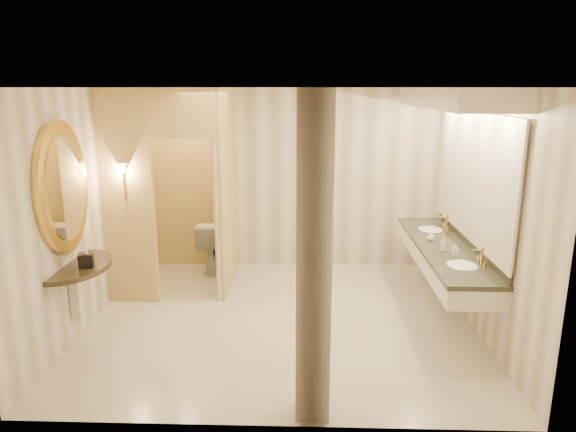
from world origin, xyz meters
name	(u,v)px	position (x,y,z in m)	size (l,w,h in m)	color
floor	(281,319)	(0.00, 0.00, 0.00)	(4.50, 4.50, 0.00)	beige
ceiling	(280,87)	(0.00, 0.00, 2.70)	(4.50, 4.50, 0.00)	silver
wall_back	(287,179)	(0.00, 2.00, 1.35)	(4.50, 0.02, 2.70)	beige
wall_front	(268,271)	(0.00, -2.00, 1.35)	(4.50, 0.02, 2.70)	beige
wall_left	(85,208)	(-2.25, 0.00, 1.35)	(0.02, 4.00, 2.70)	beige
wall_right	(480,211)	(2.25, 0.00, 1.35)	(0.02, 4.00, 2.70)	beige
toilet_closet	(200,190)	(-1.11, 0.97, 1.39)	(1.50, 1.55, 2.70)	#DFCE74
wall_sconce	(123,170)	(-1.93, 0.43, 1.73)	(0.14, 0.14, 0.42)	gold
vanity	(452,183)	(1.98, 0.24, 1.63)	(0.75, 2.80, 2.09)	silver
console_shelf	(66,221)	(-2.21, -0.57, 1.35)	(1.06, 1.06, 1.98)	black
pillar	(314,263)	(0.35, -1.80, 1.35)	(0.28, 0.28, 2.70)	silver
tissue_box	(86,260)	(-2.01, -0.65, 0.95)	(0.15, 0.15, 0.15)	black
toilet	(213,245)	(-1.10, 1.71, 0.39)	(0.44, 0.77, 0.78)	white
soap_bottle_a	(455,250)	(1.96, -0.14, 0.94)	(0.06, 0.06, 0.13)	beige
soap_bottle_b	(431,236)	(1.82, 0.42, 0.93)	(0.09, 0.09, 0.11)	silver
soap_bottle_c	(443,244)	(1.86, 0.00, 0.97)	(0.07, 0.07, 0.18)	#C6B28C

